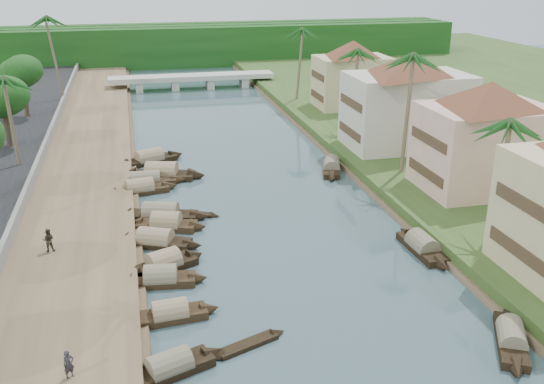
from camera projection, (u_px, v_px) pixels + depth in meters
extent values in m
plane|color=#3A5057|center=(315.00, 303.00, 38.95)|extent=(220.00, 220.00, 0.00)
cube|color=brown|center=(76.00, 205.00, 53.58)|extent=(10.00, 180.00, 0.80)
cube|color=#2F491D|center=(437.00, 173.00, 60.99)|extent=(16.00, 180.00, 1.20)
cube|color=slate|center=(24.00, 199.00, 52.34)|extent=(0.40, 180.00, 1.10)
cube|color=#113D10|center=(179.00, 48.00, 123.92)|extent=(120.00, 4.00, 8.00)
cube|color=#113D10|center=(177.00, 45.00, 128.47)|extent=(120.00, 4.00, 8.00)
cube|color=#113D10|center=(175.00, 42.00, 133.01)|extent=(120.00, 4.00, 8.00)
cube|color=#AEAEA3|center=(192.00, 77.00, 103.72)|extent=(28.00, 4.00, 0.80)
cube|color=#AEAEA3|center=(139.00, 86.00, 102.19)|extent=(1.20, 3.50, 1.80)
cube|color=#AEAEA3|center=(175.00, 84.00, 103.47)|extent=(1.20, 3.50, 1.80)
cube|color=#AEAEA3|center=(210.00, 83.00, 104.75)|extent=(1.20, 3.50, 1.80)
cube|color=#AEAEA3|center=(244.00, 81.00, 106.03)|extent=(1.20, 3.50, 1.80)
cube|color=#443120|center=(519.00, 251.00, 38.76)|extent=(0.10, 6.40, 0.90)
cube|color=#443120|center=(526.00, 205.00, 37.62)|extent=(0.10, 6.40, 0.90)
cube|color=beige|center=(484.00, 148.00, 54.19)|extent=(11.00, 8.00, 7.50)
pyramid|color=brown|center=(491.00, 94.00, 52.46)|extent=(14.11, 14.11, 2.20)
cube|color=#443120|center=(425.00, 172.00, 53.68)|extent=(0.10, 6.40, 0.90)
cube|color=#443120|center=(428.00, 140.00, 52.61)|extent=(0.10, 6.40, 0.90)
cube|color=beige|center=(407.00, 111.00, 66.62)|extent=(13.00, 8.00, 8.00)
pyramid|color=brown|center=(410.00, 64.00, 64.80)|extent=(15.59, 15.59, 2.20)
cube|color=#443120|center=(350.00, 132.00, 65.94)|extent=(0.10, 6.40, 0.90)
cube|color=#443120|center=(351.00, 103.00, 64.79)|extent=(0.10, 6.40, 0.90)
cube|color=#CFBD8A|center=(352.00, 82.00, 85.20)|extent=(10.00, 7.00, 7.00)
pyramid|color=brown|center=(353.00, 49.00, 83.56)|extent=(12.62, 12.62, 2.20)
cube|color=#443120|center=(317.00, 96.00, 84.75)|extent=(0.10, 5.60, 0.90)
cube|color=#443120|center=(318.00, 76.00, 83.75)|extent=(0.10, 5.60, 0.90)
cube|color=black|center=(170.00, 371.00, 32.17)|extent=(5.05, 3.14, 0.70)
cone|color=black|center=(214.00, 353.00, 33.53)|extent=(1.79, 1.78, 1.54)
cylinder|color=gray|center=(169.00, 365.00, 32.03)|extent=(4.01, 2.80, 1.60)
cube|color=black|center=(170.00, 317.00, 37.07)|extent=(4.60, 1.88, 0.70)
cone|color=black|center=(210.00, 309.00, 37.76)|extent=(1.41, 1.47, 1.51)
cone|color=black|center=(129.00, 323.00, 36.33)|extent=(1.41, 1.47, 1.51)
cylinder|color=#978060|center=(170.00, 312.00, 36.94)|extent=(3.55, 1.85, 1.58)
cube|color=black|center=(164.00, 267.00, 43.13)|extent=(5.01, 3.55, 0.70)
cone|color=black|center=(196.00, 256.00, 44.57)|extent=(1.93, 2.05, 1.77)
cone|color=black|center=(130.00, 277.00, 41.63)|extent=(1.93, 2.05, 1.77)
cylinder|color=#978060|center=(164.00, 262.00, 43.00)|extent=(4.03, 3.17, 1.88)
cube|color=black|center=(161.00, 281.00, 41.18)|extent=(4.81, 2.24, 0.70)
cone|color=black|center=(199.00, 279.00, 41.40)|extent=(1.54, 1.65, 1.64)
cone|color=black|center=(122.00, 282.00, 40.91)|extent=(1.54, 1.65, 1.64)
cylinder|color=gray|center=(161.00, 277.00, 41.05)|extent=(3.73, 2.17, 1.73)
cube|color=black|center=(156.00, 243.00, 46.76)|extent=(5.68, 3.80, 0.70)
cone|color=black|center=(193.00, 246.00, 46.20)|extent=(2.06, 2.05, 1.72)
cone|color=black|center=(119.00, 239.00, 47.27)|extent=(2.06, 2.05, 1.72)
cylinder|color=#978060|center=(155.00, 239.00, 46.62)|extent=(4.53, 3.33, 1.79)
cube|color=black|center=(167.00, 227.00, 49.71)|extent=(5.18, 3.28, 0.70)
cone|color=black|center=(199.00, 227.00, 49.43)|extent=(1.88, 2.00, 1.78)
cone|color=black|center=(135.00, 224.00, 49.93)|extent=(1.88, 2.00, 1.78)
cylinder|color=#978060|center=(166.00, 222.00, 49.57)|extent=(4.12, 2.98, 1.88)
cube|color=black|center=(161.00, 217.00, 51.62)|extent=(6.41, 3.49, 0.70)
cone|color=black|center=(201.00, 217.00, 51.42)|extent=(2.15, 2.08, 1.85)
cone|color=black|center=(122.00, 215.00, 51.77)|extent=(2.15, 2.08, 1.85)
cylinder|color=gray|center=(161.00, 213.00, 51.49)|extent=(5.04, 3.15, 1.90)
cube|color=black|center=(140.00, 191.00, 57.32)|extent=(5.54, 2.60, 0.70)
cone|color=black|center=(171.00, 186.00, 58.36)|extent=(1.78, 1.80, 1.74)
cone|color=black|center=(108.00, 195.00, 56.23)|extent=(1.78, 1.80, 1.74)
cylinder|color=#978060|center=(140.00, 188.00, 57.19)|extent=(4.31, 2.46, 1.82)
cube|color=black|center=(162.00, 176.00, 61.36)|extent=(6.88, 3.91, 0.70)
cone|color=black|center=(197.00, 176.00, 61.19)|extent=(2.36, 2.45, 2.22)
cone|color=black|center=(127.00, 175.00, 61.47)|extent=(2.36, 2.45, 2.22)
cylinder|color=#978060|center=(162.00, 173.00, 61.22)|extent=(5.42, 3.58, 2.32)
cube|color=black|center=(146.00, 183.00, 59.52)|extent=(5.94, 1.87, 0.70)
cone|color=black|center=(179.00, 180.00, 60.07)|extent=(1.72, 1.54, 1.66)
cone|color=black|center=(112.00, 184.00, 58.91)|extent=(1.72, 1.54, 1.66)
cylinder|color=gray|center=(146.00, 179.00, 59.38)|extent=(4.56, 1.88, 1.70)
cube|color=black|center=(149.00, 161.00, 65.94)|extent=(6.25, 4.08, 0.70)
cone|color=black|center=(177.00, 155.00, 67.73)|extent=(2.26, 2.27, 1.94)
cone|color=black|center=(121.00, 166.00, 64.10)|extent=(2.26, 2.27, 1.94)
cylinder|color=#978060|center=(149.00, 158.00, 65.81)|extent=(4.98, 3.61, 2.02)
cube|color=black|center=(511.00, 342.00, 34.67)|extent=(3.76, 5.38, 0.70)
cone|color=black|center=(505.00, 313.00, 37.30)|extent=(1.89, 1.95, 1.52)
cone|color=black|center=(517.00, 372.00, 31.98)|extent=(1.89, 1.95, 1.52)
cylinder|color=gray|center=(512.00, 336.00, 34.53)|extent=(3.24, 4.30, 1.56)
cube|color=black|center=(422.00, 249.00, 45.80)|extent=(1.90, 5.44, 0.70)
cone|color=black|center=(404.00, 232.00, 48.46)|extent=(1.59, 1.60, 1.71)
cone|color=black|center=(443.00, 266.00, 43.07)|extent=(1.59, 1.60, 1.71)
cylinder|color=gray|center=(423.00, 245.00, 45.66)|extent=(1.92, 4.18, 1.78)
cube|color=black|center=(332.00, 169.00, 63.52)|extent=(3.38, 6.06, 0.70)
cone|color=black|center=(331.00, 159.00, 66.51)|extent=(1.94, 2.04, 1.69)
cone|color=black|center=(332.00, 178.00, 60.48)|extent=(1.94, 2.04, 1.69)
cylinder|color=gray|center=(332.00, 165.00, 63.39)|extent=(3.02, 4.77, 1.74)
cube|color=black|center=(248.00, 345.00, 34.54)|extent=(3.81, 2.15, 0.35)
cone|color=black|center=(278.00, 333.00, 35.66)|extent=(1.18, 1.12, 0.84)
cone|color=black|center=(215.00, 358.00, 33.42)|extent=(1.18, 1.12, 0.84)
cube|color=black|center=(193.00, 214.00, 52.39)|extent=(3.48, 2.06, 0.35)
cone|color=black|center=(215.00, 216.00, 52.05)|extent=(1.08, 1.00, 0.70)
cone|color=black|center=(172.00, 213.00, 52.73)|extent=(1.08, 1.00, 0.70)
cylinder|color=#75634E|center=(502.00, 177.00, 45.05)|extent=(0.39, 0.36, 8.68)
sphere|color=#1A501B|center=(510.00, 123.00, 43.56)|extent=(3.20, 3.20, 3.20)
cylinder|color=#75634E|center=(406.00, 114.00, 57.70)|extent=(0.70, 0.36, 11.45)
sphere|color=#1A501B|center=(411.00, 56.00, 55.74)|extent=(3.20, 3.20, 3.20)
cylinder|color=#75634E|center=(354.00, 89.00, 73.60)|extent=(0.83, 0.36, 9.60)
sphere|color=#1A501B|center=(355.00, 51.00, 71.96)|extent=(3.20, 3.20, 3.20)
cylinder|color=#75634E|center=(12.00, 122.00, 59.42)|extent=(0.68, 0.36, 8.77)
sphere|color=#1A501B|center=(6.00, 80.00, 57.92)|extent=(3.20, 3.20, 3.20)
cylinder|color=#75634E|center=(298.00, 64.00, 89.42)|extent=(1.15, 0.36, 10.29)
sphere|color=#1A501B|center=(299.00, 30.00, 87.66)|extent=(3.20, 3.20, 3.20)
cylinder|color=#75634E|center=(57.00, 58.00, 88.21)|extent=(1.57, 0.36, 11.85)
sphere|color=#1A501B|center=(52.00, 18.00, 86.17)|extent=(3.20, 3.20, 3.20)
cylinder|color=#483929|center=(8.00, 130.00, 66.63)|extent=(0.60, 0.60, 3.76)
ellipsoid|color=#113D10|center=(2.00, 97.00, 65.35)|extent=(5.13, 5.13, 4.22)
cylinder|color=#483929|center=(26.00, 102.00, 79.39)|extent=(0.60, 0.60, 4.01)
ellipsoid|color=#113D10|center=(21.00, 72.00, 78.02)|extent=(4.86, 4.86, 3.99)
cylinder|color=#483929|center=(436.00, 121.00, 70.69)|extent=(0.60, 0.60, 3.97)
ellipsoid|color=#113D10|center=(439.00, 89.00, 69.34)|extent=(4.66, 4.66, 3.83)
imported|color=#27262E|center=(69.00, 364.00, 30.52)|extent=(0.68, 0.61, 1.55)
imported|color=#333024|center=(48.00, 240.00, 43.90)|extent=(0.89, 0.71, 1.74)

